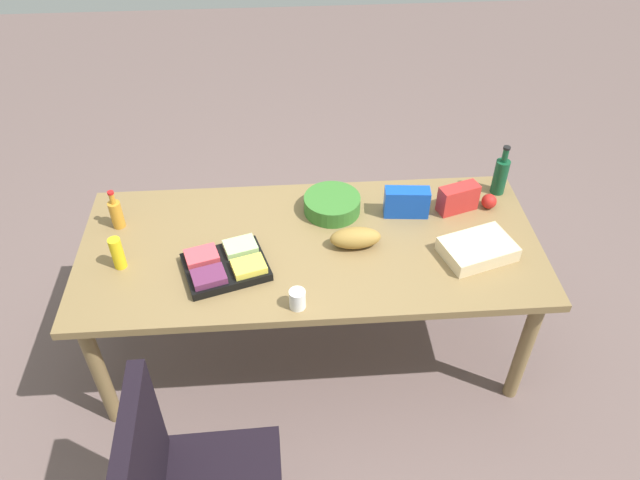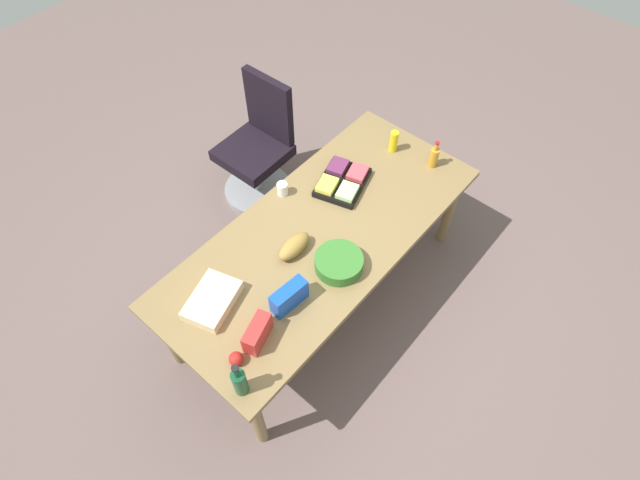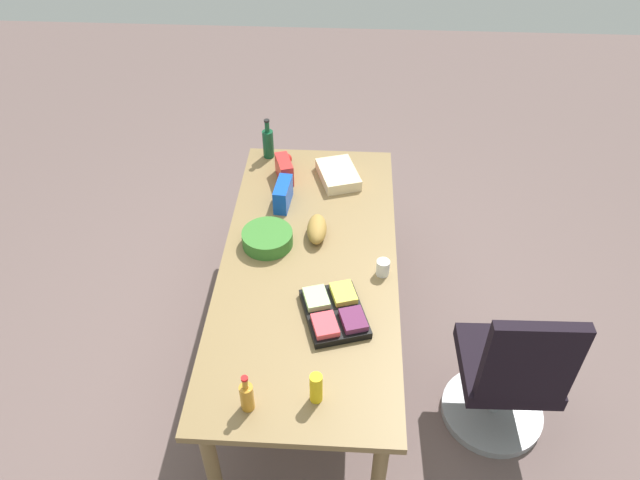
# 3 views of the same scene
# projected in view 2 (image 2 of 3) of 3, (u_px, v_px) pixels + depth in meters

# --- Properties ---
(ground_plane) EXTENTS (10.00, 10.00, 0.00)m
(ground_plane) POSITION_uv_depth(u_px,v_px,m) (321.00, 294.00, 3.69)
(ground_plane) COLOR #685451
(conference_table) EXTENTS (2.18, 0.95, 0.75)m
(conference_table) POSITION_uv_depth(u_px,v_px,m) (321.00, 239.00, 3.15)
(conference_table) COLOR olive
(conference_table) RESTS_ON ground
(office_chair) EXTENTS (0.56, 0.56, 1.02)m
(office_chair) POSITION_uv_depth(u_px,v_px,m) (259.00, 154.00, 3.99)
(office_chair) COLOR gray
(office_chair) RESTS_ON ground
(chip_bag_red) EXTENTS (0.21, 0.14, 0.14)m
(chip_bag_red) POSITION_uv_depth(u_px,v_px,m) (257.00, 333.00, 2.62)
(chip_bag_red) COLOR red
(chip_bag_red) RESTS_ON conference_table
(apple_red) EXTENTS (0.08, 0.08, 0.08)m
(apple_red) POSITION_uv_depth(u_px,v_px,m) (236.00, 359.00, 2.57)
(apple_red) COLOR red
(apple_red) RESTS_ON conference_table
(paper_cup) EXTENTS (0.09, 0.09, 0.09)m
(paper_cup) POSITION_uv_depth(u_px,v_px,m) (282.00, 189.00, 3.24)
(paper_cup) COLOR white
(paper_cup) RESTS_ON conference_table
(chip_bag_blue) EXTENTS (0.23, 0.10, 0.15)m
(chip_bag_blue) POSITION_uv_depth(u_px,v_px,m) (289.00, 297.00, 2.74)
(chip_bag_blue) COLOR blue
(chip_bag_blue) RESTS_ON conference_table
(dressing_bottle) EXTENTS (0.08, 0.08, 0.21)m
(dressing_bottle) POSITION_uv_depth(u_px,v_px,m) (434.00, 157.00, 3.36)
(dressing_bottle) COLOR #C78526
(dressing_bottle) RESTS_ON conference_table
(wine_bottle) EXTENTS (0.08, 0.08, 0.28)m
(wine_bottle) POSITION_uv_depth(u_px,v_px,m) (240.00, 381.00, 2.43)
(wine_bottle) COLOR #12492A
(wine_bottle) RESTS_ON conference_table
(fruit_platter) EXTENTS (0.43, 0.37, 0.07)m
(fruit_platter) POSITION_uv_depth(u_px,v_px,m) (342.00, 181.00, 3.30)
(fruit_platter) COLOR black
(fruit_platter) RESTS_ON conference_table
(bread_loaf) EXTENTS (0.24, 0.11, 0.10)m
(bread_loaf) POSITION_uv_depth(u_px,v_px,m) (294.00, 246.00, 2.97)
(bread_loaf) COLOR olive
(bread_loaf) RESTS_ON conference_table
(mustard_bottle) EXTENTS (0.07, 0.07, 0.16)m
(mustard_bottle) POSITION_uv_depth(u_px,v_px,m) (394.00, 141.00, 3.45)
(mustard_bottle) COLOR yellow
(mustard_bottle) RESTS_ON conference_table
(salad_bowl) EXTENTS (0.32, 0.32, 0.08)m
(salad_bowl) POSITION_uv_depth(u_px,v_px,m) (339.00, 263.00, 2.91)
(salad_bowl) COLOR #347129
(salad_bowl) RESTS_ON conference_table
(sheet_cake) EXTENTS (0.37, 0.31, 0.07)m
(sheet_cake) POSITION_uv_depth(u_px,v_px,m) (212.00, 301.00, 2.77)
(sheet_cake) COLOR beige
(sheet_cake) RESTS_ON conference_table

